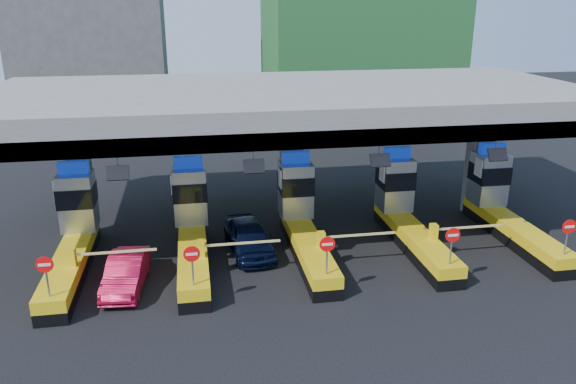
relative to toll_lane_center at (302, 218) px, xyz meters
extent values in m
plane|color=black|center=(0.00, -0.28, -1.40)|extent=(120.00, 120.00, 0.00)
cube|color=slate|center=(0.00, 2.72, 4.85)|extent=(28.00, 12.00, 1.50)
cube|color=#4C4C49|center=(0.00, -2.98, 4.45)|extent=(28.00, 0.60, 0.70)
cube|color=slate|center=(-10.00, 2.72, 1.35)|extent=(1.00, 1.00, 5.50)
cube|color=slate|center=(0.00, 2.72, 1.35)|extent=(1.00, 1.00, 5.50)
cube|color=slate|center=(10.00, 2.72, 1.35)|extent=(1.00, 1.00, 5.50)
cylinder|color=slate|center=(-7.50, -2.98, 3.85)|extent=(0.06, 0.06, 0.50)
cube|color=black|center=(-7.50, -3.18, 3.50)|extent=(0.80, 0.38, 0.54)
cylinder|color=slate|center=(-2.50, -2.98, 3.85)|extent=(0.06, 0.06, 0.50)
cube|color=black|center=(-2.50, -3.18, 3.50)|extent=(0.80, 0.38, 0.54)
cylinder|color=slate|center=(2.50, -2.98, 3.85)|extent=(0.06, 0.06, 0.50)
cube|color=black|center=(2.50, -3.18, 3.50)|extent=(0.80, 0.38, 0.54)
cylinder|color=slate|center=(7.50, -2.98, 3.85)|extent=(0.06, 0.06, 0.50)
cube|color=black|center=(7.50, -3.18, 3.50)|extent=(0.80, 0.38, 0.54)
cube|color=black|center=(-10.00, -1.28, -1.15)|extent=(1.20, 8.00, 0.50)
cube|color=#E5B70C|center=(-10.00, -1.28, -0.65)|extent=(1.20, 8.00, 0.50)
cube|color=#9EA3A8|center=(-10.00, 1.52, 0.90)|extent=(1.50, 1.50, 2.60)
cube|color=black|center=(-10.00, 1.50, 1.20)|extent=(1.56, 1.56, 0.90)
cube|color=#0C2DBF|center=(-10.00, 1.52, 2.48)|extent=(1.30, 0.35, 0.55)
cube|color=white|center=(-10.80, 1.22, 1.60)|extent=(0.06, 0.70, 0.90)
cylinder|color=slate|center=(-10.00, -4.88, 0.25)|extent=(0.07, 0.07, 1.30)
cylinder|color=red|center=(-10.00, -4.91, 0.85)|extent=(0.60, 0.04, 0.60)
cube|color=white|center=(-10.00, -4.93, 0.85)|extent=(0.42, 0.02, 0.10)
cube|color=#E5B70C|center=(-9.65, -2.48, -0.05)|extent=(0.30, 0.35, 0.70)
cube|color=white|center=(-8.00, -2.48, 0.05)|extent=(3.20, 0.08, 0.08)
cube|color=black|center=(-5.00, -1.28, -1.15)|extent=(1.20, 8.00, 0.50)
cube|color=#E5B70C|center=(-5.00, -1.28, -0.65)|extent=(1.20, 8.00, 0.50)
cube|color=#9EA3A8|center=(-5.00, 1.52, 0.90)|extent=(1.50, 1.50, 2.60)
cube|color=black|center=(-5.00, 1.50, 1.20)|extent=(1.56, 1.56, 0.90)
cube|color=#0C2DBF|center=(-5.00, 1.52, 2.48)|extent=(1.30, 0.35, 0.55)
cube|color=white|center=(-5.80, 1.22, 1.60)|extent=(0.06, 0.70, 0.90)
cylinder|color=slate|center=(-5.00, -4.88, 0.25)|extent=(0.07, 0.07, 1.30)
cylinder|color=red|center=(-5.00, -4.91, 0.85)|extent=(0.60, 0.04, 0.60)
cube|color=white|center=(-5.00, -4.93, 0.85)|extent=(0.42, 0.02, 0.10)
cube|color=#E5B70C|center=(-4.65, -2.48, -0.05)|extent=(0.30, 0.35, 0.70)
cube|color=white|center=(-3.00, -2.48, 0.05)|extent=(3.20, 0.08, 0.08)
cube|color=black|center=(0.00, -1.28, -1.15)|extent=(1.20, 8.00, 0.50)
cube|color=#E5B70C|center=(0.00, -1.28, -0.65)|extent=(1.20, 8.00, 0.50)
cube|color=#9EA3A8|center=(0.00, 1.52, 0.90)|extent=(1.50, 1.50, 2.60)
cube|color=black|center=(0.00, 1.50, 1.20)|extent=(1.56, 1.56, 0.90)
cube|color=#0C2DBF|center=(0.00, 1.52, 2.48)|extent=(1.30, 0.35, 0.55)
cube|color=white|center=(-0.80, 1.22, 1.60)|extent=(0.06, 0.70, 0.90)
cylinder|color=slate|center=(0.00, -4.88, 0.25)|extent=(0.07, 0.07, 1.30)
cylinder|color=red|center=(0.00, -4.91, 0.85)|extent=(0.60, 0.04, 0.60)
cube|color=white|center=(0.00, -4.93, 0.85)|extent=(0.42, 0.02, 0.10)
cube|color=#E5B70C|center=(0.35, -2.48, -0.05)|extent=(0.30, 0.35, 0.70)
cube|color=white|center=(2.00, -2.48, 0.05)|extent=(3.20, 0.08, 0.08)
cube|color=black|center=(5.00, -1.28, -1.15)|extent=(1.20, 8.00, 0.50)
cube|color=#E5B70C|center=(5.00, -1.28, -0.65)|extent=(1.20, 8.00, 0.50)
cube|color=#9EA3A8|center=(5.00, 1.52, 0.90)|extent=(1.50, 1.50, 2.60)
cube|color=black|center=(5.00, 1.50, 1.20)|extent=(1.56, 1.56, 0.90)
cube|color=#0C2DBF|center=(5.00, 1.52, 2.48)|extent=(1.30, 0.35, 0.55)
cube|color=white|center=(4.20, 1.22, 1.60)|extent=(0.06, 0.70, 0.90)
cylinder|color=slate|center=(5.00, -4.88, 0.25)|extent=(0.07, 0.07, 1.30)
cylinder|color=red|center=(5.00, -4.91, 0.85)|extent=(0.60, 0.04, 0.60)
cube|color=white|center=(5.00, -4.93, 0.85)|extent=(0.42, 0.02, 0.10)
cube|color=#E5B70C|center=(5.35, -2.48, -0.05)|extent=(0.30, 0.35, 0.70)
cube|color=white|center=(7.00, -2.48, 0.05)|extent=(3.20, 0.08, 0.08)
cube|color=black|center=(10.00, -1.28, -1.15)|extent=(1.20, 8.00, 0.50)
cube|color=#E5B70C|center=(10.00, -1.28, -0.65)|extent=(1.20, 8.00, 0.50)
cube|color=#9EA3A8|center=(10.00, 1.52, 0.90)|extent=(1.50, 1.50, 2.60)
cube|color=black|center=(10.00, 1.50, 1.20)|extent=(1.56, 1.56, 0.90)
cube|color=#0C2DBF|center=(10.00, 1.52, 2.48)|extent=(1.30, 0.35, 0.55)
cube|color=white|center=(9.20, 1.22, 1.60)|extent=(0.06, 0.70, 0.90)
cylinder|color=slate|center=(10.00, -4.88, 0.25)|extent=(0.07, 0.07, 1.30)
cylinder|color=red|center=(10.00, -4.91, 0.85)|extent=(0.60, 0.04, 0.60)
cube|color=white|center=(10.00, -4.93, 0.85)|extent=(0.42, 0.02, 0.10)
cube|color=#E5B70C|center=(10.35, -2.48, -0.05)|extent=(0.30, 0.35, 0.70)
cube|color=white|center=(12.00, -2.48, 0.05)|extent=(3.20, 0.08, 0.08)
cube|color=#4C4C49|center=(-14.00, 35.72, 7.60)|extent=(14.00, 10.00, 18.00)
imported|color=black|center=(-2.47, -0.29, -0.64)|extent=(2.27, 4.60, 1.51)
imported|color=#B30D31|center=(-7.63, -2.74, -0.75)|extent=(1.74, 4.06, 1.30)
camera|label=1|loc=(-4.74, -23.53, 9.44)|focal=35.00mm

